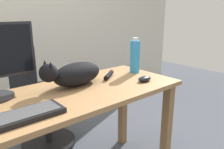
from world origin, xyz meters
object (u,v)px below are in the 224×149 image
Objects in this scene: water_bottle at (135,56)px; cat at (75,74)px; keyboard at (14,118)px; office_chair at (40,104)px; computer_mouse at (145,79)px.

cat is at bearing 177.85° from water_bottle.
keyboard is 0.53m from cat.
cat is at bearing -87.36° from office_chair.
office_chair is 0.68m from cat.
office_chair is 3.48× the size of water_bottle.
cat reaches higher than keyboard.
computer_mouse is at bearing -29.26° from cat.
office_chair is at bearing 61.37° from keyboard.
cat is 2.23× the size of water_bottle.
cat is (0.46, 0.25, 0.07)m from keyboard.
water_bottle reaches higher than office_chair.
computer_mouse is at bearing -60.79° from office_chair.
office_chair reaches higher than cat.
cat is at bearing 27.97° from keyboard.
keyboard is (-0.44, -0.80, 0.32)m from office_chair.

